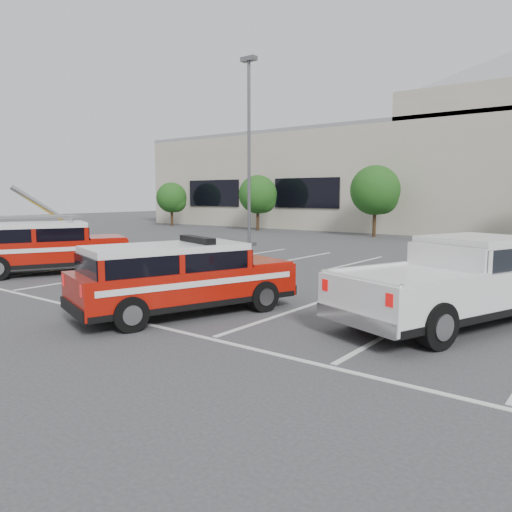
{
  "coord_description": "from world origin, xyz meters",
  "views": [
    {
      "loc": [
        9.3,
        -9.93,
        2.85
      ],
      "look_at": [
        0.4,
        1.67,
        1.05
      ],
      "focal_mm": 35.0,
      "sensor_mm": 36.0,
      "label": 1
    }
  ],
  "objects_px": {
    "fire_chief_suv": "(181,283)",
    "utility_rig": "(32,243)",
    "convention_building": "(493,170)",
    "light_pole_left": "(249,152)",
    "ladder_suv": "(46,250)",
    "tree_left": "(259,196)",
    "tree_far_left": "(173,199)",
    "tree_mid_left": "(377,192)",
    "white_pickup": "(461,289)"
  },
  "relations": [
    {
      "from": "convention_building",
      "to": "light_pole_left",
      "type": "xyz_separation_m",
      "value": [
        -8.18,
        -19.86,
        0.47
      ]
    },
    {
      "from": "light_pole_left",
      "to": "utility_rig",
      "type": "relative_size",
      "value": 2.38
    },
    {
      "from": "light_pole_left",
      "to": "convention_building",
      "type": "bearing_deg",
      "value": 67.61
    },
    {
      "from": "tree_left",
      "to": "utility_rig",
      "type": "xyz_separation_m",
      "value": [
        2.45,
        -20.32,
        -2.11
      ]
    },
    {
      "from": "tree_far_left",
      "to": "white_pickup",
      "type": "xyz_separation_m",
      "value": [
        31.21,
        -20.56,
        -1.74
      ]
    },
    {
      "from": "convention_building",
      "to": "tree_far_left",
      "type": "bearing_deg",
      "value": -158.63
    },
    {
      "from": "tree_mid_left",
      "to": "white_pickup",
      "type": "distance_m",
      "value": 23.53
    },
    {
      "from": "tree_mid_left",
      "to": "ladder_suv",
      "type": "relative_size",
      "value": 0.85
    },
    {
      "from": "light_pole_left",
      "to": "ladder_suv",
      "type": "distance_m",
      "value": 13.05
    },
    {
      "from": "fire_chief_suv",
      "to": "ladder_suv",
      "type": "xyz_separation_m",
      "value": [
        -8.45,
        1.39,
        0.08
      ]
    },
    {
      "from": "tree_mid_left",
      "to": "light_pole_left",
      "type": "xyz_separation_m",
      "value": [
        -3.09,
        -10.05,
        2.14
      ]
    },
    {
      "from": "tree_far_left",
      "to": "light_pole_left",
      "type": "bearing_deg",
      "value": -30.71
    },
    {
      "from": "tree_far_left",
      "to": "tree_left",
      "type": "bearing_deg",
      "value": 0.0
    },
    {
      "from": "fire_chief_suv",
      "to": "white_pickup",
      "type": "distance_m",
      "value": 6.41
    },
    {
      "from": "convention_building",
      "to": "utility_rig",
      "type": "bearing_deg",
      "value": -112.75
    },
    {
      "from": "tree_mid_left",
      "to": "utility_rig",
      "type": "relative_size",
      "value": 1.13
    },
    {
      "from": "light_pole_left",
      "to": "ladder_suv",
      "type": "bearing_deg",
      "value": -88.7
    },
    {
      "from": "tree_mid_left",
      "to": "utility_rig",
      "type": "bearing_deg",
      "value": -110.38
    },
    {
      "from": "tree_mid_left",
      "to": "fire_chief_suv",
      "type": "distance_m",
      "value": 24.51
    },
    {
      "from": "convention_building",
      "to": "tree_far_left",
      "type": "relative_size",
      "value": 15.04
    },
    {
      "from": "tree_far_left",
      "to": "white_pickup",
      "type": "distance_m",
      "value": 37.41
    },
    {
      "from": "light_pole_left",
      "to": "white_pickup",
      "type": "bearing_deg",
      "value": -36.33
    },
    {
      "from": "convention_building",
      "to": "tree_mid_left",
      "type": "relative_size",
      "value": 12.38
    },
    {
      "from": "utility_rig",
      "to": "tree_left",
      "type": "bearing_deg",
      "value": 117.55
    },
    {
      "from": "white_pickup",
      "to": "ladder_suv",
      "type": "xyz_separation_m",
      "value": [
        -14.02,
        -1.79,
        0.07
      ]
    },
    {
      "from": "white_pickup",
      "to": "ladder_suv",
      "type": "distance_m",
      "value": 14.13
    },
    {
      "from": "utility_rig",
      "to": "light_pole_left",
      "type": "bearing_deg",
      "value": 87.21
    },
    {
      "from": "tree_far_left",
      "to": "fire_chief_suv",
      "type": "distance_m",
      "value": 34.99
    },
    {
      "from": "light_pole_left",
      "to": "ladder_suv",
      "type": "relative_size",
      "value": 1.8
    },
    {
      "from": "tree_far_left",
      "to": "ladder_suv",
      "type": "relative_size",
      "value": 0.7
    },
    {
      "from": "light_pole_left",
      "to": "tree_left",
      "type": "bearing_deg",
      "value": 124.52
    },
    {
      "from": "tree_far_left",
      "to": "tree_mid_left",
      "type": "height_order",
      "value": "tree_mid_left"
    },
    {
      "from": "fire_chief_suv",
      "to": "utility_rig",
      "type": "distance_m",
      "value": 13.63
    },
    {
      "from": "convention_building",
      "to": "tree_mid_left",
      "type": "distance_m",
      "value": 11.19
    },
    {
      "from": "utility_rig",
      "to": "fire_chief_suv",
      "type": "bearing_deg",
      "value": 6.13
    },
    {
      "from": "utility_rig",
      "to": "tree_far_left",
      "type": "bearing_deg",
      "value": 142.17
    },
    {
      "from": "tree_left",
      "to": "utility_rig",
      "type": "bearing_deg",
      "value": -83.12
    },
    {
      "from": "tree_left",
      "to": "light_pole_left",
      "type": "xyz_separation_m",
      "value": [
        6.91,
        -10.05,
        2.41
      ]
    },
    {
      "from": "fire_chief_suv",
      "to": "tree_far_left",
      "type": "bearing_deg",
      "value": 156.26
    },
    {
      "from": "tree_far_left",
      "to": "tree_left",
      "type": "xyz_separation_m",
      "value": [
        10.0,
        0.0,
        0.27
      ]
    },
    {
      "from": "tree_far_left",
      "to": "ladder_suv",
      "type": "distance_m",
      "value": 28.24
    },
    {
      "from": "convention_building",
      "to": "fire_chief_suv",
      "type": "bearing_deg",
      "value": -89.06
    },
    {
      "from": "fire_chief_suv",
      "to": "ladder_suv",
      "type": "height_order",
      "value": "ladder_suv"
    },
    {
      "from": "tree_left",
      "to": "ladder_suv",
      "type": "distance_m",
      "value": 23.56
    },
    {
      "from": "light_pole_left",
      "to": "fire_chief_suv",
      "type": "height_order",
      "value": "light_pole_left"
    },
    {
      "from": "white_pickup",
      "to": "utility_rig",
      "type": "relative_size",
      "value": 1.54
    },
    {
      "from": "tree_mid_left",
      "to": "utility_rig",
      "type": "distance_m",
      "value": 21.81
    },
    {
      "from": "tree_mid_left",
      "to": "white_pickup",
      "type": "bearing_deg",
      "value": -61.41
    },
    {
      "from": "white_pickup",
      "to": "utility_rig",
      "type": "xyz_separation_m",
      "value": [
        -18.76,
        0.24,
        -0.11
      ]
    },
    {
      "from": "tree_mid_left",
      "to": "fire_chief_suv",
      "type": "relative_size",
      "value": 0.87
    }
  ]
}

